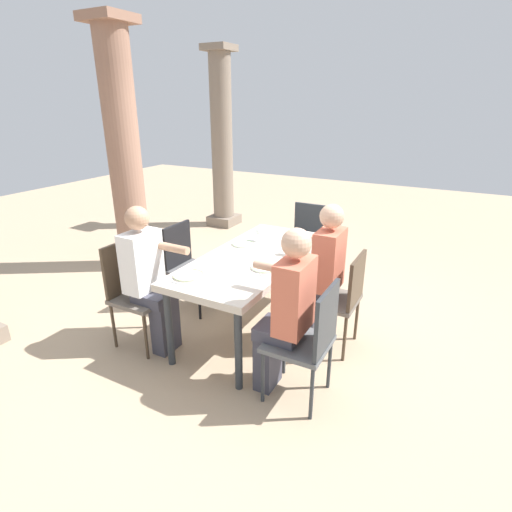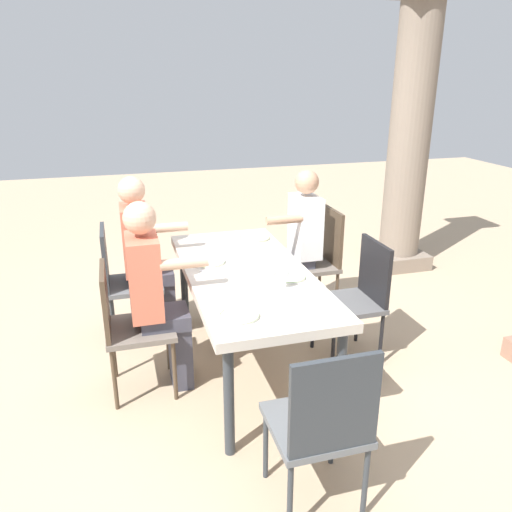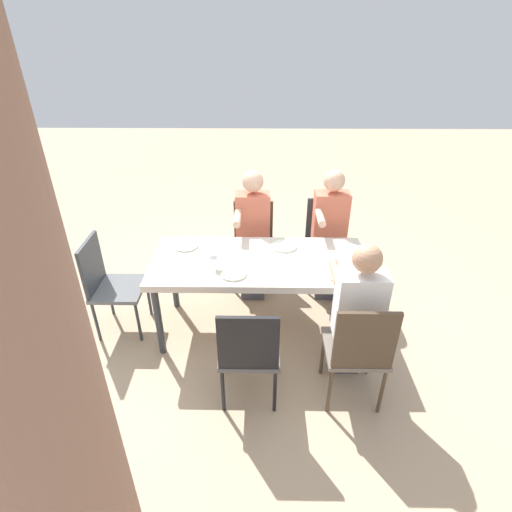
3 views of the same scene
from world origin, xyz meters
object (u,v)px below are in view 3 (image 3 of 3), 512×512
Objects in this scene: diner_guest_third at (330,231)px; stone_column_centre at (44,426)px; chair_mid_south at (253,239)px; diner_man_white at (253,232)px; diner_woman_green at (355,313)px; wine_glass_2 at (214,257)px; plate_0 at (342,275)px; plate_1 at (284,246)px; chair_west_south at (326,238)px; plate_2 at (234,274)px; chair_west_north at (358,348)px; dining_table at (260,266)px; plate_3 at (186,246)px; chair_head_east at (108,281)px; chair_mid_north at (249,349)px.

stone_column_centre reaches higher than diner_guest_third.
chair_mid_south is 0.27m from diner_man_white.
diner_woman_green is 1.20m from wine_glass_2.
plate_0 is (0.04, -0.40, 0.07)m from diner_woman_green.
plate_1 is (-0.88, -2.41, -0.71)m from stone_column_centre.
diner_guest_third is (0.00, 0.19, 0.18)m from chair_west_south.
diner_woman_green is at bearing 156.17° from plate_2.
stone_column_centre is (1.36, 1.34, 0.94)m from chair_west_north.
stone_column_centre is 13.87× the size of plate_2.
chair_mid_south is at bearing -62.25° from diner_woman_green.
diner_man_white is (0.00, 0.20, 0.18)m from chair_mid_south.
plate_0 reaches higher than dining_table.
chair_west_south reaches higher than plate_2.
dining_table is at bearing -20.13° from plate_0.
diner_man_white is 5.29× the size of plate_1.
diner_guest_third is (-0.00, -1.29, 0.01)m from diner_woman_green.
diner_woman_green is at bearing 147.86° from plate_3.
chair_west_north is at bearing 142.40° from plate_3.
chair_head_east is 0.31× the size of stone_column_centre.
stone_column_centre is 12.10× the size of plate_1.
dining_table is 0.62× the size of stone_column_centre.
dining_table is 0.33m from plate_1.
chair_mid_south is 0.68× the size of diner_guest_third.
plate_3 is at bearing -89.65° from stone_column_centre.
chair_west_north is 1.67m from diner_man_white.
plate_0 is at bearing 179.45° from plate_2.
plate_1 is at bearing 115.80° from chair_mid_south.
plate_2 is (0.14, 0.87, 0.07)m from diner_man_white.
chair_head_east is at bearing -6.90° from plate_0.
chair_head_east is (2.06, -0.84, -0.01)m from chair_west_north.
chair_west_south is 3.76× the size of plate_1.
chair_mid_north is at bearing 119.55° from plate_3.
chair_west_north is at bearing 90.86° from diner_woman_green.
chair_mid_south is 0.68× the size of diner_man_white.
chair_mid_north is at bearing 90.11° from diner_man_white.
chair_mid_north reaches higher than plate_3.
diner_woman_green is at bearing 95.14° from plate_0.
chair_mid_south reaches higher than plate_2.
plate_1 is (0.49, -1.07, 0.23)m from chair_west_north.
diner_man_white is 0.88m from plate_2.
stone_column_centre is at bearing 66.39° from chair_mid_north.
wine_glass_2 is (0.16, -0.10, 0.10)m from plate_2.
diner_guest_third is at bearing -162.88° from plate_3.
diner_woman_green is at bearing 119.04° from plate_1.
dining_table is 0.72m from plate_0.
chair_west_south reaches higher than plate_1.
chair_head_east is 0.71× the size of diner_woman_green.
plate_2 is at bearing -102.96° from stone_column_centre.
diner_man_white reaches higher than plate_3.
chair_head_east is (1.28, 0.83, 0.01)m from chair_mid_south.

